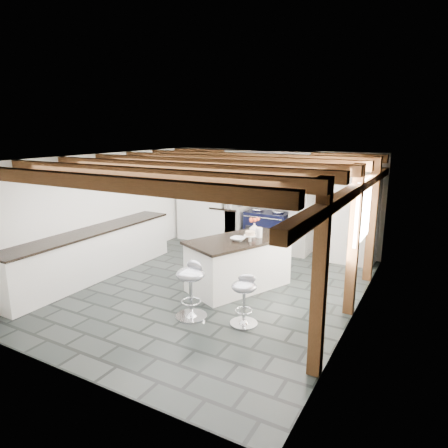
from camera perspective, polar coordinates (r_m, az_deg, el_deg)
The scene contains 6 objects.
ground at distance 7.26m, azimuth -2.25°, elevation -9.03°, with size 6.00×6.00×0.00m, color black.
room_shell at distance 8.42m, azimuth -0.85°, elevation 1.73°, with size 6.00×6.03×6.00m.
range_cooker at distance 9.39m, azimuth 6.23°, elevation -0.86°, with size 1.00×0.63×0.99m.
kitchen_island at distance 7.12m, azimuth 2.12°, elevation -5.54°, with size 1.61×2.05×1.20m.
bar_stool_near at distance 5.81m, azimuth 2.89°, elevation -9.99°, with size 0.47×0.47×0.75m.
bar_stool_far at distance 6.00m, azimuth -4.70°, elevation -8.43°, with size 0.51×0.51×0.88m.
Camera 1 is at (3.51, -5.72, 2.78)m, focal length 32.00 mm.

